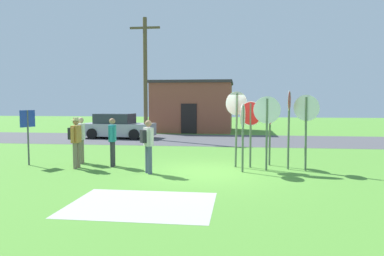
{
  "coord_description": "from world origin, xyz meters",
  "views": [
    {
      "loc": [
        0.95,
        -11.52,
        2.3
      ],
      "look_at": [
        -0.74,
        1.68,
        1.3
      ],
      "focal_mm": 34.04,
      "sensor_mm": 36.0,
      "label": 1
    }
  ],
  "objects_px": {
    "stop_sign_far_back": "(306,118)",
    "person_holding_notes": "(113,139)",
    "stop_sign_leaning_left": "(243,125)",
    "person_near_signs": "(81,138)",
    "stop_sign_rear_left": "(236,115)",
    "person_on_left": "(76,139)",
    "stop_sign_tallest": "(251,122)",
    "stop_sign_nearest": "(267,119)",
    "parked_car_on_street": "(118,127)",
    "stop_sign_low_front": "(270,123)",
    "info_panel_leftmost": "(28,127)",
    "person_in_teal": "(148,143)",
    "utility_pole": "(145,76)",
    "stop_sign_rear_right": "(289,117)"
  },
  "relations": [
    {
      "from": "stop_sign_far_back",
      "to": "person_holding_notes",
      "type": "relative_size",
      "value": 1.47
    },
    {
      "from": "stop_sign_far_back",
      "to": "person_holding_notes",
      "type": "bearing_deg",
      "value": -179.89
    },
    {
      "from": "stop_sign_leaning_left",
      "to": "person_near_signs",
      "type": "relative_size",
      "value": 1.31
    },
    {
      "from": "stop_sign_rear_left",
      "to": "person_on_left",
      "type": "distance_m",
      "value": 5.55
    },
    {
      "from": "stop_sign_leaning_left",
      "to": "stop_sign_far_back",
      "type": "distance_m",
      "value": 2.11
    },
    {
      "from": "stop_sign_tallest",
      "to": "stop_sign_far_back",
      "type": "distance_m",
      "value": 1.82
    },
    {
      "from": "stop_sign_far_back",
      "to": "stop_sign_nearest",
      "type": "bearing_deg",
      "value": -176.44
    },
    {
      "from": "stop_sign_nearest",
      "to": "stop_sign_rear_left",
      "type": "bearing_deg",
      "value": 155.1
    },
    {
      "from": "parked_car_on_street",
      "to": "stop_sign_low_front",
      "type": "bearing_deg",
      "value": -45.16
    },
    {
      "from": "parked_car_on_street",
      "to": "info_panel_leftmost",
      "type": "relative_size",
      "value": 2.25
    },
    {
      "from": "info_panel_leftmost",
      "to": "person_in_teal",
      "type": "bearing_deg",
      "value": -11.5
    },
    {
      "from": "stop_sign_far_back",
      "to": "person_in_teal",
      "type": "height_order",
      "value": "stop_sign_far_back"
    },
    {
      "from": "person_holding_notes",
      "to": "info_panel_leftmost",
      "type": "distance_m",
      "value": 3.1
    },
    {
      "from": "stop_sign_leaning_left",
      "to": "info_panel_leftmost",
      "type": "relative_size",
      "value": 1.12
    },
    {
      "from": "stop_sign_far_back",
      "to": "info_panel_leftmost",
      "type": "xyz_separation_m",
      "value": [
        -9.61,
        -0.14,
        -0.37
      ]
    },
    {
      "from": "stop_sign_low_front",
      "to": "stop_sign_far_back",
      "type": "relative_size",
      "value": 0.89
    },
    {
      "from": "person_in_teal",
      "to": "person_near_signs",
      "type": "bearing_deg",
      "value": 151.94
    },
    {
      "from": "utility_pole",
      "to": "person_on_left",
      "type": "distance_m",
      "value": 9.94
    },
    {
      "from": "parked_car_on_street",
      "to": "stop_sign_far_back",
      "type": "distance_m",
      "value": 13.51
    },
    {
      "from": "stop_sign_rear_left",
      "to": "person_near_signs",
      "type": "distance_m",
      "value": 5.72
    },
    {
      "from": "stop_sign_low_front",
      "to": "info_panel_leftmost",
      "type": "xyz_separation_m",
      "value": [
        -8.54,
        -1.06,
        -0.16
      ]
    },
    {
      "from": "parked_car_on_street",
      "to": "person_near_signs",
      "type": "bearing_deg",
      "value": -79.42
    },
    {
      "from": "stop_sign_nearest",
      "to": "stop_sign_leaning_left",
      "type": "distance_m",
      "value": 0.89
    },
    {
      "from": "parked_car_on_street",
      "to": "info_panel_leftmost",
      "type": "bearing_deg",
      "value": -90.16
    },
    {
      "from": "parked_car_on_street",
      "to": "stop_sign_nearest",
      "type": "bearing_deg",
      "value": -48.89
    },
    {
      "from": "parked_car_on_street",
      "to": "person_in_teal",
      "type": "bearing_deg",
      "value": -66.53
    },
    {
      "from": "stop_sign_leaning_left",
      "to": "person_on_left",
      "type": "distance_m",
      "value": 5.65
    },
    {
      "from": "person_in_teal",
      "to": "stop_sign_far_back",
      "type": "bearing_deg",
      "value": 12.19
    },
    {
      "from": "stop_sign_rear_left",
      "to": "stop_sign_rear_right",
      "type": "distance_m",
      "value": 1.74
    },
    {
      "from": "utility_pole",
      "to": "person_in_teal",
      "type": "height_order",
      "value": "utility_pole"
    },
    {
      "from": "stop_sign_nearest",
      "to": "stop_sign_rear_right",
      "type": "xyz_separation_m",
      "value": [
        0.74,
        0.3,
        0.08
      ]
    },
    {
      "from": "stop_sign_tallest",
      "to": "person_holding_notes",
      "type": "relative_size",
      "value": 1.35
    },
    {
      "from": "stop_sign_nearest",
      "to": "stop_sign_rear_right",
      "type": "distance_m",
      "value": 0.81
    },
    {
      "from": "parked_car_on_street",
      "to": "person_holding_notes",
      "type": "height_order",
      "value": "person_holding_notes"
    },
    {
      "from": "parked_car_on_street",
      "to": "person_near_signs",
      "type": "height_order",
      "value": "person_near_signs"
    },
    {
      "from": "parked_car_on_street",
      "to": "stop_sign_leaning_left",
      "type": "distance_m",
      "value": 12.49
    },
    {
      "from": "stop_sign_nearest",
      "to": "person_near_signs",
      "type": "xyz_separation_m",
      "value": [
        -6.64,
        0.54,
        -0.75
      ]
    },
    {
      "from": "utility_pole",
      "to": "parked_car_on_street",
      "type": "bearing_deg",
      "value": 167.54
    },
    {
      "from": "utility_pole",
      "to": "stop_sign_rear_right",
      "type": "xyz_separation_m",
      "value": [
        7.18,
        -8.83,
        -2.0
      ]
    },
    {
      "from": "stop_sign_rear_right",
      "to": "person_in_teal",
      "type": "bearing_deg",
      "value": -163.82
    },
    {
      "from": "stop_sign_tallest",
      "to": "person_on_left",
      "type": "bearing_deg",
      "value": -171.4
    },
    {
      "from": "utility_pole",
      "to": "stop_sign_nearest",
      "type": "distance_m",
      "value": 11.36
    },
    {
      "from": "stop_sign_nearest",
      "to": "info_panel_leftmost",
      "type": "height_order",
      "value": "stop_sign_nearest"
    },
    {
      "from": "stop_sign_nearest",
      "to": "person_in_teal",
      "type": "height_order",
      "value": "stop_sign_nearest"
    },
    {
      "from": "parked_car_on_street",
      "to": "person_holding_notes",
      "type": "relative_size",
      "value": 2.61
    },
    {
      "from": "stop_sign_far_back",
      "to": "stop_sign_rear_right",
      "type": "bearing_deg",
      "value": 156.84
    },
    {
      "from": "stop_sign_rear_left",
      "to": "person_in_teal",
      "type": "height_order",
      "value": "stop_sign_rear_left"
    },
    {
      "from": "parked_car_on_street",
      "to": "stop_sign_far_back",
      "type": "xyz_separation_m",
      "value": [
        9.59,
        -9.47,
        1.04
      ]
    },
    {
      "from": "stop_sign_rear_right",
      "to": "info_panel_leftmost",
      "type": "height_order",
      "value": "stop_sign_rear_right"
    },
    {
      "from": "stop_sign_low_front",
      "to": "parked_car_on_street",
      "type": "bearing_deg",
      "value": 134.84
    }
  ]
}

